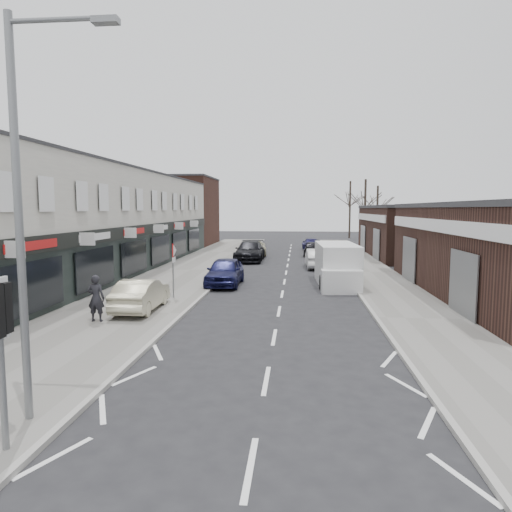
% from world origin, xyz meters
% --- Properties ---
extents(ground, '(160.00, 160.00, 0.00)m').
position_xyz_m(ground, '(0.00, 0.00, 0.00)').
color(ground, black).
rests_on(ground, ground).
extents(pavement_left, '(5.50, 64.00, 0.12)m').
position_xyz_m(pavement_left, '(-6.75, 22.00, 0.06)').
color(pavement_left, slate).
rests_on(pavement_left, ground).
extents(pavement_right, '(3.50, 64.00, 0.12)m').
position_xyz_m(pavement_right, '(5.75, 22.00, 0.06)').
color(pavement_right, slate).
rests_on(pavement_right, ground).
extents(shop_terrace_left, '(8.00, 41.00, 7.10)m').
position_xyz_m(shop_terrace_left, '(-13.50, 19.50, 3.55)').
color(shop_terrace_left, beige).
rests_on(shop_terrace_left, ground).
extents(brick_block_far, '(8.00, 10.00, 8.00)m').
position_xyz_m(brick_block_far, '(-13.50, 45.00, 4.00)').
color(brick_block_far, '#45261D').
rests_on(brick_block_far, ground).
extents(right_unit_far, '(10.00, 16.00, 4.50)m').
position_xyz_m(right_unit_far, '(12.50, 34.00, 2.25)').
color(right_unit_far, '#351F18').
rests_on(right_unit_far, ground).
extents(tree_far_a, '(3.60, 3.60, 8.00)m').
position_xyz_m(tree_far_a, '(9.00, 48.00, 0.00)').
color(tree_far_a, '#382D26').
rests_on(tree_far_a, ground).
extents(tree_far_b, '(3.60, 3.60, 7.50)m').
position_xyz_m(tree_far_b, '(11.50, 54.00, 0.00)').
color(tree_far_b, '#382D26').
rests_on(tree_far_b, ground).
extents(tree_far_c, '(3.60, 3.60, 8.50)m').
position_xyz_m(tree_far_c, '(8.50, 60.00, 0.00)').
color(tree_far_c, '#382D26').
rests_on(tree_far_c, ground).
extents(street_lamp, '(2.23, 0.22, 8.00)m').
position_xyz_m(street_lamp, '(-4.53, -0.80, 4.62)').
color(street_lamp, slate).
rests_on(street_lamp, pavement_left).
extents(warning_sign, '(0.12, 0.80, 2.70)m').
position_xyz_m(warning_sign, '(-5.16, 12.00, 2.20)').
color(warning_sign, slate).
rests_on(warning_sign, pavement_left).
extents(white_van, '(2.38, 6.18, 2.37)m').
position_xyz_m(white_van, '(3.08, 17.24, 1.12)').
color(white_van, silver).
rests_on(white_van, ground).
extents(sedan_on_pavement, '(1.50, 4.11, 1.35)m').
position_xyz_m(sedan_on_pavement, '(-5.81, 9.17, 0.79)').
color(sedan_on_pavement, '#BBB595').
rests_on(sedan_on_pavement, pavement_left).
extents(pedestrian, '(0.66, 0.44, 1.80)m').
position_xyz_m(pedestrian, '(-6.85, 7.12, 1.02)').
color(pedestrian, black).
rests_on(pedestrian, pavement_left).
extents(parked_car_left_a, '(1.88, 4.66, 1.59)m').
position_xyz_m(parked_car_left_a, '(-3.40, 16.49, 0.79)').
color(parked_car_left_a, '#141640').
rests_on(parked_car_left_a, ground).
extents(parked_car_left_b, '(2.34, 5.71, 1.66)m').
position_xyz_m(parked_car_left_b, '(-3.26, 28.81, 0.83)').
color(parked_car_left_b, black).
rests_on(parked_car_left_b, ground).
extents(parked_car_left_c, '(2.82, 5.29, 1.42)m').
position_xyz_m(parked_car_left_c, '(-3.40, 33.58, 0.71)').
color(parked_car_left_c, '#B1AD8E').
rests_on(parked_car_left_c, ground).
extents(parked_car_right_a, '(1.71, 4.44, 1.44)m').
position_xyz_m(parked_car_right_a, '(2.20, 24.78, 0.72)').
color(parked_car_right_a, silver).
rests_on(parked_car_right_a, ground).
extents(parked_car_right_b, '(1.87, 4.19, 1.40)m').
position_xyz_m(parked_car_right_b, '(2.20, 33.59, 0.70)').
color(parked_car_right_b, black).
rests_on(parked_car_right_b, ground).
extents(parked_car_right_c, '(1.90, 4.34, 1.24)m').
position_xyz_m(parked_car_right_c, '(2.20, 39.95, 0.62)').
color(parked_car_right_c, '#171541').
rests_on(parked_car_right_c, ground).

